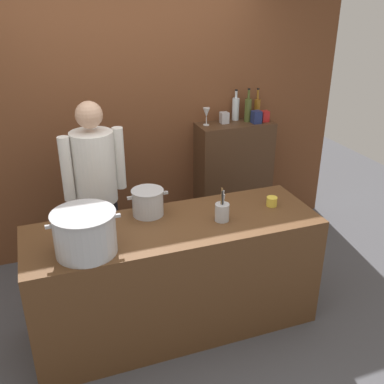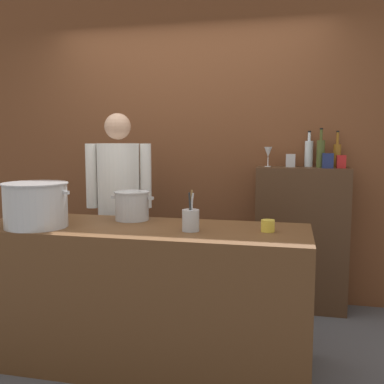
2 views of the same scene
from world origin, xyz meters
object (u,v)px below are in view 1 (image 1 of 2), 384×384
Objects in this scene: stockpot_small at (148,202)px; butter_jar at (272,201)px; wine_bottle_clear at (236,108)px; wine_glass_short at (206,113)px; wine_bottle_amber at (257,108)px; spice_tin_red at (265,116)px; stockpot_large at (85,233)px; utensil_crock at (222,212)px; spice_tin_silver at (224,118)px; chef at (96,186)px; wine_bottle_olive at (248,109)px; spice_tin_navy at (256,117)px.

stockpot_small reaches higher than butter_jar.
wine_bottle_clear is 0.35m from wine_glass_short.
wine_glass_short is (-0.34, -0.07, 0.00)m from wine_bottle_clear.
wine_bottle_amber is 2.89× the size of spice_tin_red.
stockpot_large reaches higher than utensil_crock.
wine_bottle_clear reaches higher than stockpot_small.
wine_bottle_amber is at bearing 7.18° from spice_tin_silver.
chef is 15.81× the size of spice_tin_red.
wine_glass_short reaches higher than spice_tin_red.
spice_tin_silver is at bearing -172.82° from wine_bottle_amber.
wine_glass_short is at bearing -168.11° from wine_bottle_clear.
wine_bottle_amber is (0.23, -0.02, -0.01)m from wine_bottle_clear.
wine_bottle_amber reaches higher than spice_tin_silver.
utensil_crock is 1.68m from wine_bottle_amber.
stockpot_large is 1.53× the size of stockpot_small.
wine_bottle_olive is (1.79, 1.36, 0.30)m from stockpot_large.
chef is at bearing 134.91° from utensil_crock.
wine_bottle_amber reaches higher than butter_jar.
butter_jar is (0.93, -0.19, -0.06)m from stockpot_small.
spice_tin_red reaches higher than butter_jar.
wine_bottle_clear reaches higher than utensil_crock.
stockpot_small is 1.67m from wine_bottle_olive.
utensil_crock is 3.02× the size of butter_jar.
stockpot_small is 2.49× the size of spice_tin_navy.
spice_tin_red is (1.75, 0.42, 0.31)m from chef.
wine_bottle_amber reaches higher than spice_tin_navy.
wine_bottle_olive reaches higher than wine_bottle_amber.
wine_bottle_olive is at bearing -2.43° from wine_glass_short.
utensil_crock is at bearing -29.73° from stockpot_small.
spice_tin_silver is at bearing 175.01° from wine_bottle_olive.
wine_bottle_olive reaches higher than stockpot_large.
wine_glass_short is at bearing 177.57° from wine_bottle_olive.
wine_bottle_olive is (0.36, 1.18, 0.41)m from butter_jar.
stockpot_large is 2.09m from spice_tin_silver.
spice_tin_silver reaches higher than stockpot_large.
stockpot_large is 1.84× the size of utensil_crock.
wine_bottle_clear is at bearing 61.89° from utensil_crock.
spice_tin_navy reaches higher than utensil_crock.
stockpot_large is 4.39× the size of spice_tin_red.
wine_bottle_clear is (1.70, 1.45, 0.30)m from stockpot_large.
wine_bottle_clear is at bearing 148.84° from spice_tin_red.
stockpot_small is at bearing 107.90° from chef.
wine_glass_short is (1.16, 0.50, 0.37)m from chef.
wine_bottle_clear is at bearing 11.89° from wine_glass_short.
spice_tin_red is (0.11, 0.02, -0.01)m from spice_tin_navy.
wine_bottle_olive is at bearing -153.25° from wine_bottle_amber.
utensil_crock is at bearing -128.96° from spice_tin_red.
chef is 0.90m from stockpot_large.
spice_tin_red is (0.25, -0.15, -0.06)m from wine_bottle_clear.
wine_glass_short is 0.20m from spice_tin_silver.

